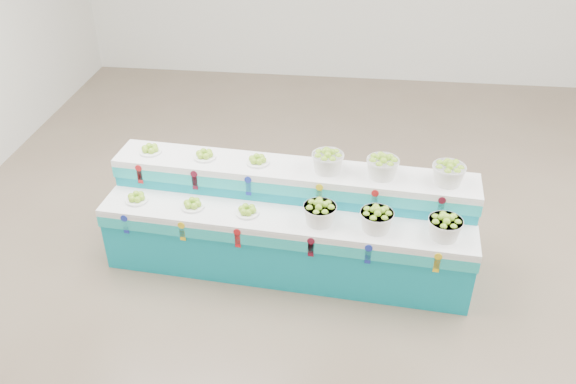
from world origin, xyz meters
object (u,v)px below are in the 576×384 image
object	(u,v)px
display_stand	(288,222)
plate_upper_mid	(205,154)
basket_lower_left	(320,212)
basket_upper_right	(448,173)

from	to	relation	value
display_stand	plate_upper_mid	bearing A→B (deg)	165.96
plate_upper_mid	basket_lower_left	bearing A→B (deg)	-24.45
display_stand	basket_lower_left	size ratio (longest dim) A/B	11.74
plate_upper_mid	basket_upper_right	distance (m)	2.38
display_stand	plate_upper_mid	xyz separation A→B (m)	(-0.88, 0.30, 0.56)
display_stand	basket_lower_left	world-z (taller)	display_stand
display_stand	basket_lower_left	distance (m)	0.52
plate_upper_mid	basket_upper_right	size ratio (longest dim) A/B	0.74
plate_upper_mid	basket_upper_right	xyz separation A→B (m)	(2.37, -0.19, 0.07)
display_stand	basket_upper_right	world-z (taller)	basket_upper_right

